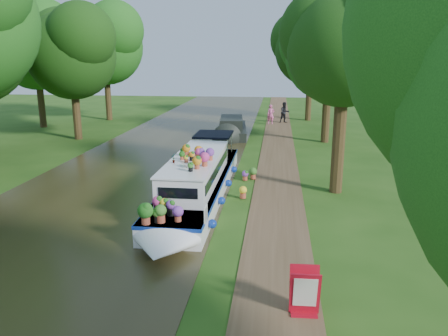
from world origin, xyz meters
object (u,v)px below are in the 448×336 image
pedestrian_dark (285,112)px  pedestrian_pink (271,114)px  second_boat (232,129)px  sandwich_board (305,293)px  plant_boat (196,180)px

pedestrian_dark → pedestrian_pink: bearing=-164.1°
second_boat → pedestrian_pink: pedestrian_pink is taller
second_boat → sandwich_board: (4.21, -23.55, -0.04)m
pedestrian_pink → pedestrian_dark: (1.24, 0.98, 0.07)m
second_boat → sandwich_board: second_boat is taller
pedestrian_pink → plant_boat: bearing=-101.9°
plant_boat → pedestrian_dark: 23.12m
second_boat → pedestrian_dark: bearing=55.5°
second_boat → pedestrian_pink: 7.02m
second_boat → pedestrian_pink: (2.87, 6.40, 0.31)m
second_boat → pedestrian_dark: 8.46m
plant_boat → pedestrian_dark: (4.00, 22.77, 0.11)m
plant_boat → sandwich_board: 9.14m
plant_boat → pedestrian_pink: size_ratio=7.82×
sandwich_board → pedestrian_pink: size_ratio=0.65×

